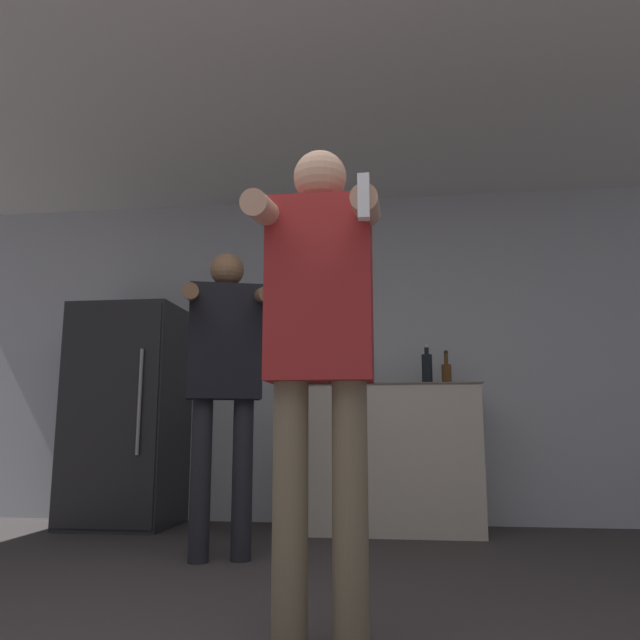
{
  "coord_description": "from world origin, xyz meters",
  "views": [
    {
      "loc": [
        0.52,
        -1.6,
        0.7
      ],
      "look_at": [
        0.26,
        0.5,
        1.07
      ],
      "focal_mm": 35.0,
      "sensor_mm": 36.0,
      "label": 1
    }
  ],
  "objects": [
    {
      "name": "ceiling_slab",
      "position": [
        0.0,
        1.62,
        2.57
      ],
      "size": [
        7.0,
        3.75,
        0.05
      ],
      "color": "silver",
      "rests_on": "wall_back"
    },
    {
      "name": "bottle_green_wine",
      "position": [
        0.26,
        2.94,
        1.1
      ],
      "size": [
        0.07,
        0.07,
        0.25
      ],
      "color": "silver",
      "rests_on": "counter"
    },
    {
      "name": "refrigerator",
      "position": [
        -1.49,
        2.89,
        0.81
      ],
      "size": [
        0.75,
        0.72,
        1.61
      ],
      "color": "#262628",
      "rests_on": "ground_plane"
    },
    {
      "name": "bottle_amber_bourbon",
      "position": [
        0.74,
        2.94,
        1.13
      ],
      "size": [
        0.08,
        0.08,
        0.3
      ],
      "color": "black",
      "rests_on": "counter"
    },
    {
      "name": "bottle_tall_gin",
      "position": [
        -0.08,
        2.94,
        1.12
      ],
      "size": [
        0.09,
        0.09,
        0.29
      ],
      "color": "silver",
      "rests_on": "counter"
    },
    {
      "name": "person_woman_foreground",
      "position": [
        0.26,
        0.49,
        1.01
      ],
      "size": [
        0.43,
        0.43,
        1.69
      ],
      "color": "#75664C",
      "rests_on": "ground_plane"
    },
    {
      "name": "bottle_short_whiskey",
      "position": [
        0.87,
        2.94,
        1.1
      ],
      "size": [
        0.07,
        0.07,
        0.25
      ],
      "color": "#563314",
      "rests_on": "counter"
    },
    {
      "name": "person_man_side",
      "position": [
        -0.44,
        1.78,
        1.05
      ],
      "size": [
        0.57,
        0.61,
        1.7
      ],
      "color": "black",
      "rests_on": "ground_plane"
    },
    {
      "name": "wall_back",
      "position": [
        0.0,
        3.26,
        1.27
      ],
      "size": [
        7.0,
        0.06,
        2.55
      ],
      "color": "#B2B7BC",
      "rests_on": "ground_plane"
    },
    {
      "name": "counter",
      "position": [
        0.44,
        2.92,
        0.5
      ],
      "size": [
        1.28,
        0.66,
        1.0
      ],
      "color": "#BCB29E",
      "rests_on": "ground_plane"
    }
  ]
}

